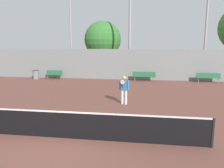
# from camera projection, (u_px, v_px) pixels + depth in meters

# --- Properties ---
(ground_plane) EXTENTS (100.00, 100.00, 0.00)m
(ground_plane) POSITION_uv_depth(u_px,v_px,m) (63.00, 138.00, 8.00)
(ground_plane) COLOR brown
(tennis_net) EXTENTS (10.45, 0.09, 1.02)m
(tennis_net) POSITION_uv_depth(u_px,v_px,m) (62.00, 124.00, 7.91)
(tennis_net) COLOR black
(tennis_net) RESTS_ON ground_plane
(tennis_player) EXTENTS (0.59, 0.46, 1.65)m
(tennis_player) POSITION_uv_depth(u_px,v_px,m) (124.00, 88.00, 12.51)
(tennis_player) COLOR silver
(tennis_player) RESTS_ON ground_plane
(bench_courtside_near) EXTENTS (1.70, 0.40, 0.88)m
(bench_courtside_near) POSITION_uv_depth(u_px,v_px,m) (54.00, 74.00, 22.31)
(bench_courtside_near) COLOR #28663D
(bench_courtside_near) RESTS_ON ground_plane
(bench_courtside_far) EXTENTS (2.20, 0.40, 0.88)m
(bench_courtside_far) POSITION_uv_depth(u_px,v_px,m) (144.00, 75.00, 20.97)
(bench_courtside_far) COLOR #28663D
(bench_courtside_far) RESTS_ON ground_plane
(bench_adjacent_court) EXTENTS (2.15, 0.40, 0.88)m
(bench_adjacent_court) POSITION_uv_depth(u_px,v_px,m) (208.00, 77.00, 20.10)
(bench_adjacent_court) COLOR #28663D
(bench_adjacent_court) RESTS_ON ground_plane
(light_pole_near_left) EXTENTS (0.90, 0.60, 10.63)m
(light_pole_near_left) POSITION_uv_depth(u_px,v_px,m) (130.00, 19.00, 21.79)
(light_pole_near_left) COLOR #939399
(light_pole_near_left) RESTS_ON ground_plane
(light_pole_far_right) EXTENTS (0.90, 0.60, 10.78)m
(light_pole_far_right) POSITION_uv_depth(u_px,v_px,m) (70.00, 14.00, 22.14)
(light_pole_far_right) COLOR #939399
(light_pole_far_right) RESTS_ON ground_plane
(light_pole_center_back) EXTENTS (0.90, 0.60, 9.94)m
(light_pole_center_back) POSITION_uv_depth(u_px,v_px,m) (207.00, 18.00, 20.69)
(light_pole_center_back) COLOR #939399
(light_pole_center_back) RESTS_ON ground_plane
(trash_bin) EXTENTS (0.64, 0.64, 0.90)m
(trash_bin) POSITION_uv_depth(u_px,v_px,m) (36.00, 75.00, 22.36)
(trash_bin) COLOR gray
(trash_bin) RESTS_ON ground_plane
(back_fence) EXTENTS (32.90, 0.06, 3.05)m
(back_fence) POSITION_uv_depth(u_px,v_px,m) (116.00, 64.00, 22.04)
(back_fence) COLOR gray
(back_fence) RESTS_ON ground_plane
(tree_green_tall) EXTENTS (4.59, 4.59, 6.44)m
(tree_green_tall) POSITION_uv_depth(u_px,v_px,m) (103.00, 40.00, 27.34)
(tree_green_tall) COLOR brown
(tree_green_tall) RESTS_ON ground_plane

